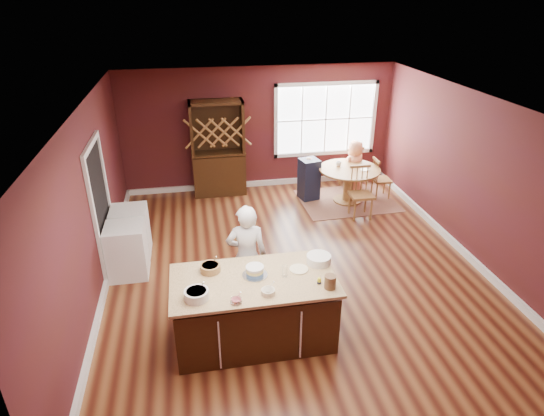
{
  "coord_description": "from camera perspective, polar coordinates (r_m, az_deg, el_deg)",
  "views": [
    {
      "loc": [
        -1.51,
        -6.17,
        4.18
      ],
      "look_at": [
        -0.34,
        0.13,
        1.05
      ],
      "focal_mm": 30.0,
      "sensor_mm": 36.0,
      "label": 1
    }
  ],
  "objects": [
    {
      "name": "bowl_pink",
      "position": [
        5.31,
        -4.51,
        -11.53
      ],
      "size": [
        0.14,
        0.14,
        0.05
      ],
      "primitive_type": "cylinder",
      "color": "silver",
      "rests_on": "kitchen_island"
    },
    {
      "name": "bowl_olive",
      "position": [
        5.43,
        -0.49,
        -10.46
      ],
      "size": [
        0.16,
        0.16,
        0.06
      ],
      "primitive_type": "cylinder",
      "color": "#C8BC8E",
      "rests_on": "kitchen_island"
    },
    {
      "name": "bowl_yellow",
      "position": [
        5.86,
        -7.76,
        -7.47
      ],
      "size": [
        0.26,
        0.26,
        0.1
      ],
      "primitive_type": "cylinder",
      "color": "brown",
      "rests_on": "kitchen_island"
    },
    {
      "name": "rug",
      "position": [
        9.97,
        9.41,
        0.91
      ],
      "size": [
        2.04,
        1.6,
        0.01
      ],
      "primitive_type": "cube",
      "rotation": [
        0.0,
        0.0,
        0.03
      ],
      "color": "brown",
      "rests_on": "ground"
    },
    {
      "name": "dinner_plate",
      "position": [
        5.86,
        3.38,
        -7.67
      ],
      "size": [
        0.24,
        0.24,
        0.02
      ],
      "primitive_type": "cylinder",
      "color": "beige",
      "rests_on": "kitchen_island"
    },
    {
      "name": "dryer",
      "position": [
        8.1,
        -17.29,
        -2.83
      ],
      "size": [
        0.59,
        0.57,
        0.86
      ],
      "primitive_type": "cube",
      "color": "white",
      "rests_on": "ground"
    },
    {
      "name": "seated_woman",
      "position": [
        10.24,
        10.28,
        5.11
      ],
      "size": [
        0.69,
        0.59,
        1.19
      ],
      "primitive_type": "imported",
      "rotation": [
        0.0,
        0.0,
        3.58
      ],
      "color": "#EC9568",
      "rests_on": "ground"
    },
    {
      "name": "room_shell",
      "position": [
        6.95,
        2.96,
        2.0
      ],
      "size": [
        7.0,
        7.0,
        7.0
      ],
      "color": "brown",
      "rests_on": "ground"
    },
    {
      "name": "hutch",
      "position": [
        9.92,
        -6.78,
        7.38
      ],
      "size": [
        1.13,
        0.47,
        2.08
      ],
      "primitive_type": "cube",
      "color": "#351C10",
      "rests_on": "ground"
    },
    {
      "name": "chair_south",
      "position": [
        9.11,
        11.16,
        1.87
      ],
      "size": [
        0.46,
        0.44,
        1.06
      ],
      "primitive_type": null,
      "rotation": [
        0.0,
        0.0,
        -0.03
      ],
      "color": "#9A6131",
      "rests_on": "ground"
    },
    {
      "name": "toddler",
      "position": [
        9.75,
        4.89,
        5.72
      ],
      "size": [
        0.18,
        0.14,
        0.26
      ],
      "primitive_type": null,
      "color": "#8CA5BF",
      "rests_on": "high_chair"
    },
    {
      "name": "window",
      "position": [
        10.45,
        6.73,
        11.0
      ],
      "size": [
        2.36,
        0.1,
        1.66
      ],
      "primitive_type": null,
      "color": "white",
      "rests_on": "room_shell"
    },
    {
      "name": "chair_north",
      "position": [
        10.52,
        9.81,
        5.2
      ],
      "size": [
        0.49,
        0.47,
        1.01
      ],
      "primitive_type": null,
      "rotation": [
        0.0,
        0.0,
        3.31
      ],
      "color": "brown",
      "rests_on": "ground"
    },
    {
      "name": "toy_figurine",
      "position": [
        5.61,
        5.95,
        -9.06
      ],
      "size": [
        0.05,
        0.05,
        0.09
      ],
      "primitive_type": null,
      "color": "yellow",
      "rests_on": "kitchen_island"
    },
    {
      "name": "high_chair",
      "position": [
        9.81,
        4.65,
        3.73
      ],
      "size": [
        0.45,
        0.45,
        0.94
      ],
      "primitive_type": null,
      "rotation": [
        0.0,
        0.0,
        0.22
      ],
      "color": "black",
      "rests_on": "ground"
    },
    {
      "name": "white_tub",
      "position": [
        6.0,
        5.88,
        -6.4
      ],
      "size": [
        0.32,
        0.32,
        0.11
      ],
      "primitive_type": "cylinder",
      "color": "silver",
      "rests_on": "kitchen_island"
    },
    {
      "name": "drinking_glass",
      "position": [
        5.7,
        1.61,
        -7.91
      ],
      "size": [
        0.08,
        0.08,
        0.15
      ],
      "primitive_type": "cylinder",
      "color": "silver",
      "rests_on": "kitchen_island"
    },
    {
      "name": "layer_cake",
      "position": [
        5.72,
        -2.17,
        -7.91
      ],
      "size": [
        0.32,
        0.32,
        0.13
      ],
      "primitive_type": null,
      "color": "silver",
      "rests_on": "kitchen_island"
    },
    {
      "name": "washer",
      "position": [
        7.54,
        -17.72,
        -5.12
      ],
      "size": [
        0.6,
        0.58,
        0.86
      ],
      "primitive_type": "cube",
      "color": "silver",
      "rests_on": "ground"
    },
    {
      "name": "dining_table",
      "position": [
        9.76,
        9.63,
        3.72
      ],
      "size": [
        1.29,
        1.29,
        0.75
      ],
      "color": "brown",
      "rests_on": "ground"
    },
    {
      "name": "table_cup",
      "position": [
        9.78,
        8.35,
        5.51
      ],
      "size": [
        0.15,
        0.15,
        0.09
      ],
      "primitive_type": "imported",
      "rotation": [
        0.0,
        0.0,
        -0.27
      ],
      "color": "white",
      "rests_on": "dining_table"
    },
    {
      "name": "table_plate",
      "position": [
        9.65,
        11.57,
        4.72
      ],
      "size": [
        0.19,
        0.19,
        0.01
      ],
      "primitive_type": "cylinder",
      "color": "beige",
      "rests_on": "dining_table"
    },
    {
      "name": "doorway",
      "position": [
        7.61,
        -20.54,
        -0.21
      ],
      "size": [
        0.08,
        1.26,
        2.13
      ],
      "primitive_type": null,
      "color": "white",
      "rests_on": "room_shell"
    },
    {
      "name": "kitchen_island",
      "position": [
        5.98,
        -2.24,
        -12.69
      ],
      "size": [
        2.05,
        1.08,
        0.92
      ],
      "color": "black",
      "rests_on": "ground"
    },
    {
      "name": "chair_east",
      "position": [
        10.13,
        13.61,
        3.69
      ],
      "size": [
        0.37,
        0.39,
        0.91
      ],
      "primitive_type": null,
      "rotation": [
        0.0,
        0.0,
        1.56
      ],
      "color": "brown",
      "rests_on": "ground"
    },
    {
      "name": "baker",
      "position": [
        6.39,
        -3.18,
        -6.07
      ],
      "size": [
        0.61,
        0.44,
        1.57
      ],
      "primitive_type": "imported",
      "rotation": [
        0.0,
        0.0,
        3.03
      ],
      "color": "silver",
      "rests_on": "ground"
    },
    {
      "name": "bowl_blue",
      "position": [
        5.41,
        -9.45,
        -10.67
      ],
      "size": [
        0.29,
        0.29,
        0.11
      ],
      "primitive_type": "cylinder",
      "color": "white",
      "rests_on": "kitchen_island"
    },
    {
      "name": "stoneware_crock",
      "position": [
        5.54,
        7.31,
        -9.18
      ],
      "size": [
        0.14,
        0.14,
        0.17
      ],
      "primitive_type": "cylinder",
      "color": "brown",
      "rests_on": "kitchen_island"
    }
  ]
}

